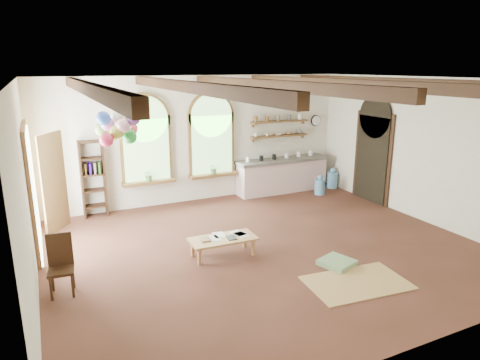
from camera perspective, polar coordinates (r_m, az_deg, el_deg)
floor at (r=8.43m, az=3.26°, el=-8.99°), size 8.00×8.00×0.00m
ceiling_beams at (r=7.71m, az=3.61°, el=12.56°), size 6.20×6.80×0.18m
window_left at (r=10.58m, az=-12.41°, el=4.89°), size 1.30×0.28×2.20m
window_right at (r=11.08m, az=-3.80°, el=5.64°), size 1.30×0.28×2.20m
left_doorway at (r=8.84m, az=-25.96°, el=-1.47°), size 0.10×1.90×2.50m
right_doorway at (r=11.51m, az=17.17°, el=2.66°), size 0.10×1.30×2.40m
kitchen_counter at (r=12.00m, az=5.60°, el=0.68°), size 2.68×0.62×0.94m
wall_shelf_lower at (r=11.93m, az=5.29°, el=5.88°), size 1.70×0.24×0.04m
wall_shelf_upper at (r=11.88m, az=5.33°, el=7.79°), size 1.70×0.24×0.04m
wall_clock at (r=12.62m, az=10.09°, el=7.81°), size 0.32×0.04×0.32m
bookshelf at (r=10.42m, az=-19.00°, el=0.14°), size 0.53×0.32×1.80m
coffee_table at (r=7.98m, az=-2.28°, el=-8.00°), size 1.24×0.61×0.35m
side_chair at (r=7.28m, az=-22.65°, el=-11.88°), size 0.42×0.42×0.95m
floor_mat at (r=7.40m, az=15.32°, el=-13.05°), size 1.72×1.17×0.02m
floor_cushion at (r=7.91m, az=12.78°, el=-10.69°), size 0.68×0.68×0.09m
water_jug_a at (r=11.93m, az=10.60°, el=-0.77°), size 0.29×0.29×0.55m
water_jug_b at (r=12.65m, az=12.20°, el=0.13°), size 0.31×0.31×0.59m
balloon_cluster at (r=8.08m, az=-15.89°, el=6.70°), size 0.76×0.84×1.16m
table_book at (r=7.88m, az=-5.27°, el=-7.94°), size 0.19×0.27×0.02m
tablet at (r=7.96m, az=-1.13°, el=-7.68°), size 0.19×0.25×0.01m
potted_plant_left at (r=10.64m, az=-12.04°, el=0.65°), size 0.27×0.23×0.30m
potted_plant_right at (r=11.14m, az=-3.53°, el=1.59°), size 0.27×0.23×0.30m
shelf_cup_a at (r=11.56m, az=2.08°, el=5.98°), size 0.12×0.10×0.10m
shelf_cup_b at (r=11.72m, az=3.60°, el=6.08°), size 0.10×0.10×0.09m
shelf_bowl_a at (r=11.90m, az=5.08°, el=6.09°), size 0.22×0.22×0.05m
shelf_bowl_b at (r=12.08m, az=6.52°, el=6.20°), size 0.20×0.20×0.06m
shelf_vase at (r=12.26m, az=7.93°, el=6.59°), size 0.18×0.18×0.19m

